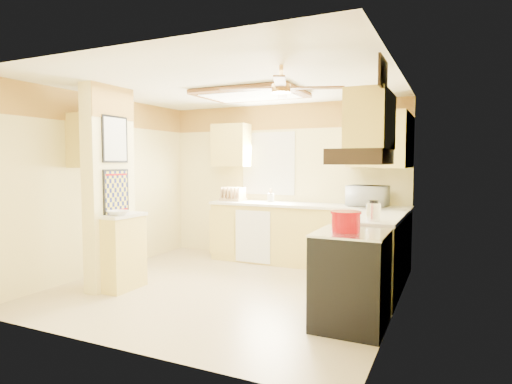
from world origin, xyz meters
The scene contains 34 objects.
floor centered at (0.00, 0.00, 0.00)m, with size 4.00×4.00×0.00m, color #C8B18A.
ceiling centered at (0.00, 0.00, 2.50)m, with size 4.00×4.00×0.00m, color white.
wall_back centered at (0.00, 1.90, 1.25)m, with size 4.00×4.00×0.00m, color #F4E395.
wall_front centered at (0.00, -1.90, 1.25)m, with size 4.00×4.00×0.00m, color #F4E395.
wall_left centered at (-2.00, 0.00, 1.25)m, with size 3.80×3.80×0.00m, color #F4E395.
wall_right centered at (2.00, 0.00, 1.25)m, with size 3.80×3.80×0.00m, color #F4E395.
wallpaper_border centered at (0.00, 1.88, 2.30)m, with size 4.00×0.02×0.40m, color #F6BC48.
partition_column centered at (-1.35, -0.55, 1.25)m, with size 0.20×0.70×2.50m, color #F4E395.
partition_ledge centered at (-1.13, -0.55, 0.45)m, with size 0.25×0.55×0.90m, color #E9CF67.
ledge_top centered at (-1.13, -0.55, 0.92)m, with size 0.28×0.58×0.04m, color silver.
lower_cabinets_back centered at (0.50, 1.60, 0.45)m, with size 3.00×0.60×0.90m, color #E9CF67.
lower_cabinets_right centered at (1.70, 0.60, 0.45)m, with size 0.60×1.40×0.90m, color #E9CF67.
countertop_back centered at (0.50, 1.59, 0.92)m, with size 3.04×0.64×0.04m, color silver.
countertop_right centered at (1.69, 0.60, 0.92)m, with size 0.64×1.44×0.04m, color silver.
dishwasher_panel centered at (-0.25, 1.29, 0.43)m, with size 0.58×0.02×0.80m, color white.
window centered at (-0.25, 1.89, 1.55)m, with size 0.92×0.02×1.02m.
upper_cab_back_left centered at (-0.85, 1.72, 1.85)m, with size 0.60×0.35×0.70m, color #E9CF67.
upper_cab_back_right centered at (1.55, 1.72, 1.85)m, with size 0.90×0.35×0.70m, color #E9CF67.
upper_cab_right centered at (1.82, 1.25, 1.85)m, with size 0.35×1.00×0.70m, color #E9CF67.
upper_cab_left_wall centered at (-1.82, -0.25, 1.85)m, with size 0.35×0.75×0.70m, color #E9CF67.
upper_cab_over_stove centered at (1.82, -0.55, 1.95)m, with size 0.35×0.76×0.52m, color #E9CF67.
stove centered at (1.67, -0.55, 0.46)m, with size 0.68×0.77×0.92m.
range_hood centered at (1.74, -0.55, 1.62)m, with size 0.50×0.76×0.14m, color black.
poster_menu centered at (-1.24, -0.55, 1.85)m, with size 0.02×0.42×0.57m.
poster_nashville centered at (-1.24, -0.55, 1.20)m, with size 0.02×0.42×0.57m.
ceiling_light_panel centered at (0.10, 0.50, 2.46)m, with size 1.35×0.95×0.06m.
ceiling_fan centered at (1.00, -0.70, 2.29)m, with size 1.15×1.15×0.26m.
vent_grate centered at (1.98, -0.90, 2.30)m, with size 0.02×0.40×0.25m, color black.
microwave centered at (1.42, 1.61, 1.09)m, with size 0.54×0.37×0.30m, color white.
bowl centered at (-1.09, -0.68, 0.97)m, with size 0.23×0.23×0.06m, color white.
dutch_oven centered at (1.61, -0.57, 1.01)m, with size 0.29×0.29×0.19m.
kettle centered at (1.76, 0.09, 1.04)m, with size 0.15×0.15×0.22m.
dish_rack centered at (-0.77, 1.62, 1.02)m, with size 0.40×0.30×0.22m.
utensil_crock centered at (-0.12, 1.68, 1.01)m, with size 0.11×0.11×0.21m.
Camera 1 is at (2.54, -4.57, 1.57)m, focal length 30.00 mm.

